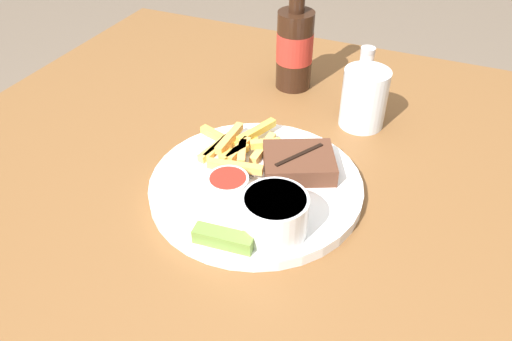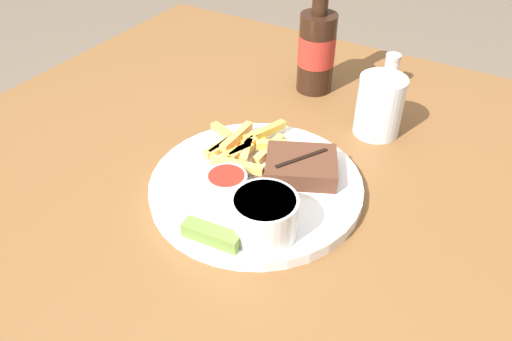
{
  "view_description": "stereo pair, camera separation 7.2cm",
  "coord_description": "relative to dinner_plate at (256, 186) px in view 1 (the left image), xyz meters",
  "views": [
    {
      "loc": [
        0.22,
        -0.52,
        1.23
      ],
      "look_at": [
        0.0,
        0.0,
        0.78
      ],
      "focal_mm": 35.0,
      "sensor_mm": 36.0,
      "label": 1
    },
    {
      "loc": [
        0.29,
        -0.48,
        1.23
      ],
      "look_at": [
        0.0,
        0.0,
        0.78
      ],
      "focal_mm": 35.0,
      "sensor_mm": 36.0,
      "label": 2
    }
  ],
  "objects": [
    {
      "name": "drinking_glass",
      "position": [
        0.1,
        0.24,
        0.04
      ],
      "size": [
        0.08,
        0.08,
        0.1
      ],
      "color": "silver",
      "rests_on": "dining_table"
    },
    {
      "name": "fries_pile",
      "position": [
        -0.05,
        0.05,
        0.02
      ],
      "size": [
        0.14,
        0.15,
        0.02
      ],
      "color": "#F3AD50",
      "rests_on": "dinner_plate"
    },
    {
      "name": "coleslaw_cup",
      "position": [
        0.06,
        -0.08,
        0.04
      ],
      "size": [
        0.09,
        0.09,
        0.06
      ],
      "color": "white",
      "rests_on": "dinner_plate"
    },
    {
      "name": "dining_table",
      "position": [
        0.0,
        0.0,
        -0.09
      ],
      "size": [
        1.15,
        1.13,
        0.74
      ],
      "color": "brown",
      "rests_on": "ground_plane"
    },
    {
      "name": "fork_utensil",
      "position": [
        -0.08,
        0.03,
        0.01
      ],
      "size": [
        0.13,
        0.05,
        0.0
      ],
      "rotation": [
        0.0,
        0.0,
        5.96
      ],
      "color": "#B7B7BC",
      "rests_on": "dinner_plate"
    },
    {
      "name": "steak_portion",
      "position": [
        0.05,
        0.05,
        0.02
      ],
      "size": [
        0.13,
        0.12,
        0.03
      ],
      "color": "#512D1E",
      "rests_on": "dinner_plate"
    },
    {
      "name": "dipping_sauce_cup",
      "position": [
        -0.03,
        -0.03,
        0.02
      ],
      "size": [
        0.06,
        0.06,
        0.02
      ],
      "color": "silver",
      "rests_on": "dinner_plate"
    },
    {
      "name": "dinner_plate",
      "position": [
        0.0,
        0.0,
        0.0
      ],
      "size": [
        0.31,
        0.31,
        0.02
      ],
      "color": "white",
      "rests_on": "dining_table"
    },
    {
      "name": "beer_bottle",
      "position": [
        -0.06,
        0.32,
        0.08
      ],
      "size": [
        0.07,
        0.07,
        0.24
      ],
      "color": "black",
      "rests_on": "dining_table"
    },
    {
      "name": "salt_shaker",
      "position": [
        0.06,
        0.41,
        0.02
      ],
      "size": [
        0.03,
        0.03,
        0.07
      ],
      "color": "white",
      "rests_on": "dining_table"
    },
    {
      "name": "pickle_spear",
      "position": [
        0.01,
        -0.13,
        0.02
      ],
      "size": [
        0.08,
        0.03,
        0.02
      ],
      "color": "olive",
      "rests_on": "dinner_plate"
    }
  ]
}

